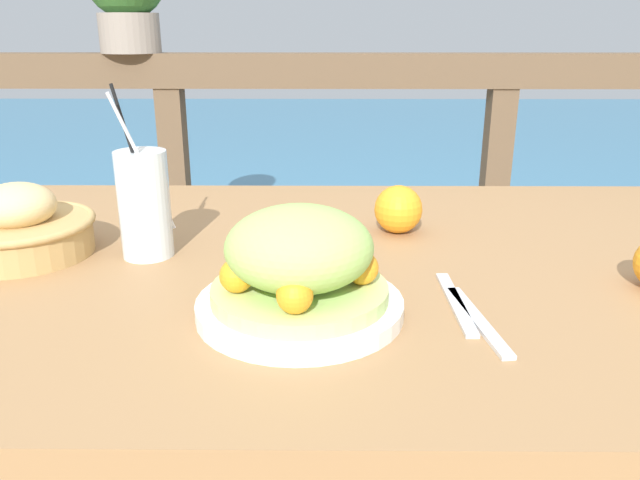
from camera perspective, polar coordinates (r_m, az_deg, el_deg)
patio_table at (r=0.96m, az=2.14°, el=-6.66°), size 1.30×0.88×0.75m
railing_fence at (r=1.77m, az=1.40°, el=7.58°), size 2.80×0.08×1.01m
sea_backdrop at (r=4.33m, az=0.85°, el=7.31°), size 12.00×4.00×0.38m
salad_plate at (r=0.73m, az=-1.89°, el=-2.76°), size 0.25×0.25×0.13m
drink_glass at (r=0.95m, az=-15.76°, el=3.18°), size 0.08×0.08×0.25m
bread_basket at (r=1.03m, az=-25.74°, el=0.99°), size 0.22×0.22×0.11m
fork at (r=0.80m, az=12.30°, el=-5.61°), size 0.02×0.18×0.00m
knife at (r=0.76m, az=14.25°, el=-7.11°), size 0.04×0.18×0.00m
orange_near_glass at (r=1.04m, az=7.17°, el=2.81°), size 0.08×0.08×0.08m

